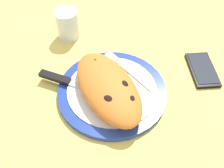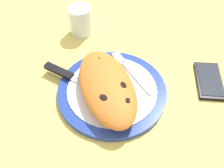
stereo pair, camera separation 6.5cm
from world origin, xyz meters
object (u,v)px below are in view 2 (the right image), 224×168
Objects in this scene: plate at (112,91)px; calzone at (107,86)px; smartphone at (209,81)px; water_glass at (81,22)px; knife at (69,76)px; fork at (128,68)px.

calzone reaches higher than plate.
calzone is 28.11cm from smartphone.
water_glass is at bearing -8.07° from plate.
plate is 26.87cm from water_glass.
water_glass reaches higher than plate.
water_glass is (17.23, -11.69, 1.60)cm from knife.
fork is at bearing -108.75° from knife.
knife is at bearing 145.85° from water_glass.
fork is at bearing 52.02° from smartphone.
knife reaches higher than plate.
plate is at bearing 119.37° from fork.
fork reaches higher than plate.
plate is 8.36cm from fork.
knife is (5.15, 15.16, 0.28)cm from fork.
plate is 26.37cm from smartphone.
smartphone is at bearing -127.98° from fork.
fork is 22.72cm from water_glass.
smartphone is at bearing -149.89° from water_glass.
calzone is at bearing 117.61° from fork.
fork is 22.09cm from smartphone.
calzone is 1.35× the size of knife.
fork reaches higher than smartphone.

